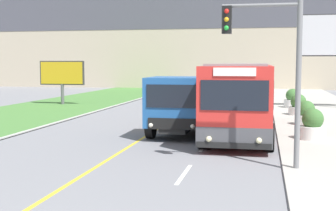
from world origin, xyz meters
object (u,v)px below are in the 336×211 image
traffic_light_mast (274,56)px  planter_round_third (298,106)px  city_bus (242,97)px  dump_truck (181,106)px  planter_round_far (292,99)px  billboard_small (62,74)px  planter_round_second (306,114)px  planter_round_near (313,126)px

traffic_light_mast → planter_round_third: (1.74, 14.54, -2.71)m
city_bus → traffic_light_mast: size_ratio=2.33×
city_bus → dump_truck: (-2.53, -1.78, -0.29)m
dump_truck → traffic_light_mast: (3.75, -5.88, 2.04)m
dump_truck → planter_round_far: 14.28m
traffic_light_mast → billboard_small: size_ratio=1.49×
dump_truck → planter_round_second: dump_truck is taller
city_bus → traffic_light_mast: 7.96m
billboard_small → planter_round_near: (16.80, -13.44, -1.66)m
city_bus → planter_round_third: (2.97, 6.88, -0.96)m
traffic_light_mast → planter_round_near: traffic_light_mast is taller
city_bus → planter_round_far: bearing=75.8°
dump_truck → planter_round_far: size_ratio=5.11×
city_bus → billboard_small: size_ratio=3.48×
billboard_small → planter_round_third: 17.50m
planter_round_second → planter_round_far: planter_round_far is taller
traffic_light_mast → planter_round_near: bearing=73.0°
traffic_light_mast → planter_round_far: 19.34m
planter_round_second → traffic_light_mast: bearing=-100.2°
planter_round_near → planter_round_third: 9.07m
planter_round_near → planter_round_second: size_ratio=1.04×
billboard_small → traffic_light_mast: bearing=-51.4°
planter_round_near → planter_round_third: (0.07, 9.07, -0.01)m
planter_round_near → planter_round_third: bearing=89.6°
planter_round_third → planter_round_far: bearing=91.0°
planter_round_near → traffic_light_mast: bearing=-107.0°
billboard_small → planter_round_far: billboard_small is taller
traffic_light_mast → planter_round_third: 14.90m
planter_round_second → planter_round_far: (-0.14, 9.07, 0.04)m
city_bus → planter_round_far: city_bus is taller
billboard_small → planter_round_far: bearing=0.6°
planter_round_far → planter_round_second: bearing=-89.1°
planter_round_near → planter_round_second: bearing=88.4°
dump_truck → planter_round_second: bearing=36.6°
dump_truck → billboard_small: bearing=131.1°
planter_round_far → billboard_small: bearing=-179.4°
billboard_small → planter_round_far: size_ratio=2.68×
dump_truck → planter_round_near: 5.48m
city_bus → planter_round_second: bearing=37.8°
traffic_light_mast → dump_truck: bearing=122.5°
planter_round_second → planter_round_far: bearing=90.9°
planter_round_second → planter_round_far: size_ratio=0.92×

